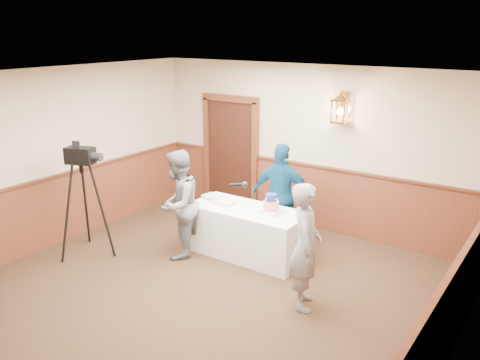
% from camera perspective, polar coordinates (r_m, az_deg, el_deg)
% --- Properties ---
extents(ground, '(7.00, 7.00, 0.00)m').
position_cam_1_polar(ground, '(6.50, -7.30, -14.55)').
color(ground, black).
rests_on(ground, ground).
extents(room_shell, '(6.02, 7.02, 2.81)m').
position_cam_1_polar(room_shell, '(6.22, -5.42, -0.55)').
color(room_shell, beige).
rests_on(room_shell, ground).
extents(display_table, '(1.80, 0.80, 0.75)m').
position_cam_1_polar(display_table, '(7.78, 0.84, -5.83)').
color(display_table, white).
rests_on(display_table, ground).
extents(tiered_cake, '(0.33, 0.33, 0.30)m').
position_cam_1_polar(tiered_cake, '(7.43, 3.50, -2.91)').
color(tiered_cake, '#FDE9C5').
rests_on(tiered_cake, display_table).
extents(sheet_cake_yellow, '(0.31, 0.24, 0.06)m').
position_cam_1_polar(sheet_cake_yellow, '(7.83, -1.72, -2.52)').
color(sheet_cake_yellow, '#E7D78A').
rests_on(sheet_cake_yellow, display_table).
extents(sheet_cake_green, '(0.32, 0.27, 0.06)m').
position_cam_1_polar(sheet_cake_green, '(8.07, -3.14, -1.93)').
color(sheet_cake_green, '#9ADA9C').
rests_on(sheet_cake_green, display_table).
extents(interviewer, '(1.56, 0.92, 1.65)m').
position_cam_1_polar(interviewer, '(7.65, -6.94, -2.74)').
color(interviewer, slate).
rests_on(interviewer, ground).
extents(baker, '(0.62, 0.70, 1.61)m').
position_cam_1_polar(baker, '(6.29, 7.36, -7.39)').
color(baker, gray).
rests_on(baker, ground).
extents(assistant_p, '(1.05, 0.62, 1.68)m').
position_cam_1_polar(assistant_p, '(7.95, 4.70, -1.81)').
color(assistant_p, navy).
rests_on(assistant_p, ground).
extents(tv_camera_rig, '(0.66, 0.62, 1.69)m').
position_cam_1_polar(tv_camera_rig, '(8.03, -17.01, -2.94)').
color(tv_camera_rig, black).
rests_on(tv_camera_rig, ground).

